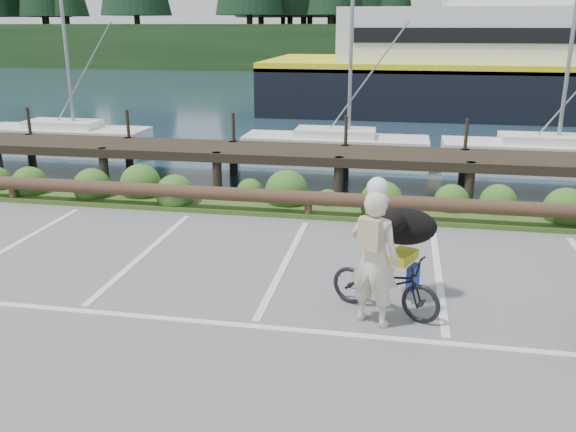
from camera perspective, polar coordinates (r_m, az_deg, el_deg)
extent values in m
plane|color=#5E5E61|center=(8.89, -2.67, -9.11)|extent=(72.00, 72.00, 0.00)
plane|color=#1A2E3E|center=(56.00, 8.81, 12.01)|extent=(160.00, 160.00, 0.00)
cube|color=#3D5B21|center=(13.73, 2.35, 0.87)|extent=(34.00, 1.60, 0.10)
imported|color=black|center=(8.85, 9.08, -6.30)|extent=(1.77, 1.21, 0.88)
imported|color=beige|center=(8.32, 8.08, -3.91)|extent=(0.83, 0.71, 1.93)
ellipsoid|color=black|center=(9.05, 10.77, -0.96)|extent=(0.82, 1.07, 0.56)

